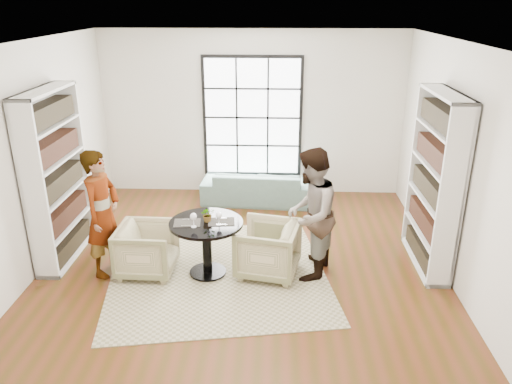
{
  "coord_description": "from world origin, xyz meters",
  "views": [
    {
      "loc": [
        0.45,
        -6.01,
        3.5
      ],
      "look_at": [
        0.17,
        0.4,
        0.99
      ],
      "focal_mm": 35.0,
      "sensor_mm": 36.0,
      "label": 1
    }
  ],
  "objects_px": {
    "sofa": "(258,186)",
    "wine_glass_left": "(193,217)",
    "flower_centerpiece": "(208,214)",
    "person_right": "(310,214)",
    "armchair_left": "(147,249)",
    "pedestal_table": "(207,237)",
    "person_left": "(102,213)",
    "wine_glass_right": "(219,216)",
    "armchair_right": "(267,249)"
  },
  "relations": [
    {
      "from": "sofa",
      "to": "wine_glass_left",
      "type": "xyz_separation_m",
      "value": [
        -0.71,
        -2.75,
        0.62
      ]
    },
    {
      "from": "wine_glass_left",
      "to": "flower_centerpiece",
      "type": "height_order",
      "value": "flower_centerpiece"
    },
    {
      "from": "person_right",
      "to": "armchair_left",
      "type": "bearing_deg",
      "value": -72.16
    },
    {
      "from": "person_right",
      "to": "flower_centerpiece",
      "type": "relative_size",
      "value": 8.78
    },
    {
      "from": "pedestal_table",
      "to": "armchair_left",
      "type": "xyz_separation_m",
      "value": [
        -0.81,
        0.01,
        -0.21
      ]
    },
    {
      "from": "person_right",
      "to": "flower_centerpiece",
      "type": "bearing_deg",
      "value": -72.02
    },
    {
      "from": "armchair_left",
      "to": "wine_glass_left",
      "type": "relative_size",
      "value": 3.93
    },
    {
      "from": "person_left",
      "to": "wine_glass_right",
      "type": "distance_m",
      "value": 1.54
    },
    {
      "from": "armchair_left",
      "to": "sofa",
      "type": "bearing_deg",
      "value": -26.92
    },
    {
      "from": "sofa",
      "to": "armchair_left",
      "type": "xyz_separation_m",
      "value": [
        -1.39,
        -2.58,
        0.05
      ]
    },
    {
      "from": "armchair_left",
      "to": "wine_glass_right",
      "type": "bearing_deg",
      "value": -94.04
    },
    {
      "from": "armchair_left",
      "to": "flower_centerpiece",
      "type": "height_order",
      "value": "flower_centerpiece"
    },
    {
      "from": "wine_glass_right",
      "to": "flower_centerpiece",
      "type": "bearing_deg",
      "value": 145.57
    },
    {
      "from": "person_left",
      "to": "flower_centerpiece",
      "type": "height_order",
      "value": "person_left"
    },
    {
      "from": "sofa",
      "to": "armchair_left",
      "type": "bearing_deg",
      "value": 65.33
    },
    {
      "from": "person_left",
      "to": "flower_centerpiece",
      "type": "xyz_separation_m",
      "value": [
        1.38,
        0.01,
        0.01
      ]
    },
    {
      "from": "sofa",
      "to": "wine_glass_left",
      "type": "height_order",
      "value": "wine_glass_left"
    },
    {
      "from": "sofa",
      "to": "flower_centerpiece",
      "type": "distance_m",
      "value": 2.69
    },
    {
      "from": "wine_glass_left",
      "to": "armchair_right",
      "type": "bearing_deg",
      "value": 12.61
    },
    {
      "from": "wine_glass_left",
      "to": "flower_centerpiece",
      "type": "bearing_deg",
      "value": 48.97
    },
    {
      "from": "armchair_right",
      "to": "person_right",
      "type": "bearing_deg",
      "value": 102.07
    },
    {
      "from": "person_right",
      "to": "wine_glass_right",
      "type": "distance_m",
      "value": 1.18
    },
    {
      "from": "pedestal_table",
      "to": "armchair_left",
      "type": "height_order",
      "value": "pedestal_table"
    },
    {
      "from": "person_left",
      "to": "person_right",
      "type": "relative_size",
      "value": 0.98
    },
    {
      "from": "sofa",
      "to": "flower_centerpiece",
      "type": "xyz_separation_m",
      "value": [
        -0.56,
        -2.57,
        0.58
      ]
    },
    {
      "from": "sofa",
      "to": "wine_glass_left",
      "type": "relative_size",
      "value": 10.43
    },
    {
      "from": "armchair_right",
      "to": "flower_centerpiece",
      "type": "distance_m",
      "value": 0.93
    },
    {
      "from": "armchair_left",
      "to": "wine_glass_right",
      "type": "height_order",
      "value": "wine_glass_right"
    },
    {
      "from": "pedestal_table",
      "to": "flower_centerpiece",
      "type": "height_order",
      "value": "flower_centerpiece"
    },
    {
      "from": "wine_glass_right",
      "to": "person_right",
      "type": "bearing_deg",
      "value": 6.58
    },
    {
      "from": "wine_glass_left",
      "to": "person_right",
      "type": "bearing_deg",
      "value": 8.03
    },
    {
      "from": "armchair_left",
      "to": "person_left",
      "type": "bearing_deg",
      "value": 91.38
    },
    {
      "from": "sofa",
      "to": "armchair_right",
      "type": "distance_m",
      "value": 2.55
    },
    {
      "from": "pedestal_table",
      "to": "person_right",
      "type": "relative_size",
      "value": 0.55
    },
    {
      "from": "sofa",
      "to": "pedestal_table",
      "type": "bearing_deg",
      "value": 80.99
    },
    {
      "from": "pedestal_table",
      "to": "person_right",
      "type": "distance_m",
      "value": 1.39
    },
    {
      "from": "person_left",
      "to": "wine_glass_left",
      "type": "bearing_deg",
      "value": -84.42
    },
    {
      "from": "armchair_right",
      "to": "flower_centerpiece",
      "type": "relative_size",
      "value": 3.97
    },
    {
      "from": "wine_glass_left",
      "to": "flower_centerpiece",
      "type": "distance_m",
      "value": 0.24
    },
    {
      "from": "sofa",
      "to": "person_left",
      "type": "distance_m",
      "value": 3.28
    },
    {
      "from": "pedestal_table",
      "to": "person_right",
      "type": "bearing_deg",
      "value": 2.18
    },
    {
      "from": "armchair_left",
      "to": "person_left",
      "type": "height_order",
      "value": "person_left"
    },
    {
      "from": "pedestal_table",
      "to": "armchair_left",
      "type": "bearing_deg",
      "value": 179.29
    },
    {
      "from": "wine_glass_right",
      "to": "armchair_left",
      "type": "bearing_deg",
      "value": 174.58
    },
    {
      "from": "sofa",
      "to": "person_left",
      "type": "bearing_deg",
      "value": 56.71
    },
    {
      "from": "pedestal_table",
      "to": "wine_glass_right",
      "type": "bearing_deg",
      "value": -25.01
    },
    {
      "from": "person_right",
      "to": "flower_centerpiece",
      "type": "height_order",
      "value": "person_right"
    },
    {
      "from": "flower_centerpiece",
      "to": "wine_glass_left",
      "type": "bearing_deg",
      "value": -131.03
    },
    {
      "from": "armchair_right",
      "to": "wine_glass_right",
      "type": "relative_size",
      "value": 4.46
    },
    {
      "from": "person_left",
      "to": "person_right",
      "type": "xyz_separation_m",
      "value": [
        2.71,
        0.04,
        0.02
      ]
    }
  ]
}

